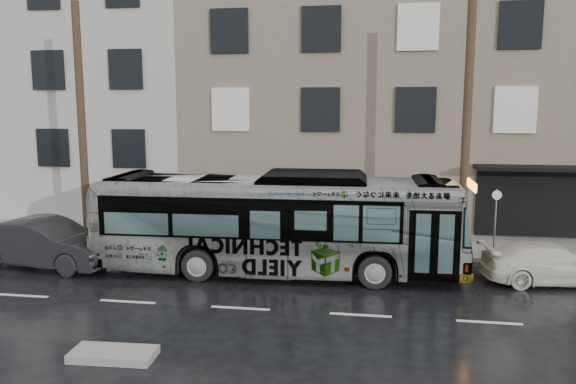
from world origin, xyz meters
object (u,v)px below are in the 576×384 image
(utility_pole_rear, at_px, (82,125))
(dark_sedan, at_px, (46,243))
(sign_post, at_px, (495,224))
(bus, at_px, (277,223))
(utility_pole_front, at_px, (467,127))
(white_sedan, at_px, (551,263))

(utility_pole_rear, xyz_separation_m, dark_sedan, (0.14, -3.01, -3.83))
(sign_post, distance_m, dark_sedan, 15.27)
(bus, xyz_separation_m, dark_sedan, (-7.76, -0.56, -0.83))
(utility_pole_front, height_order, bus, utility_pole_front)
(bus, bearing_deg, white_sedan, -89.72)
(utility_pole_rear, distance_m, bus, 8.80)
(sign_post, distance_m, white_sedan, 2.62)
(sign_post, bearing_deg, white_sedan, -59.82)
(utility_pole_rear, distance_m, dark_sedan, 4.88)
(sign_post, relative_size, dark_sedan, 0.48)
(bus, bearing_deg, utility_pole_front, -69.69)
(white_sedan, bearing_deg, dark_sedan, 85.25)
(utility_pole_rear, xyz_separation_m, sign_post, (15.10, 0.00, -3.30))
(utility_pole_rear, relative_size, sign_post, 3.75)
(utility_pole_front, bearing_deg, bus, -158.08)
(white_sedan, distance_m, dark_sedan, 16.25)
(dark_sedan, bearing_deg, sign_post, -70.82)
(sign_post, bearing_deg, utility_pole_rear, 180.00)
(utility_pole_rear, bearing_deg, utility_pole_front, 0.00)
(bus, distance_m, dark_sedan, 7.83)
(dark_sedan, bearing_deg, utility_pole_rear, 10.41)
(utility_pole_front, bearing_deg, utility_pole_rear, 180.00)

